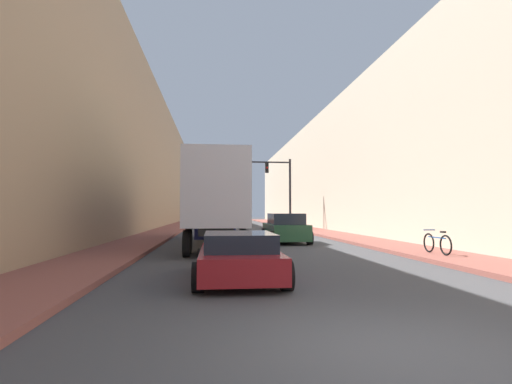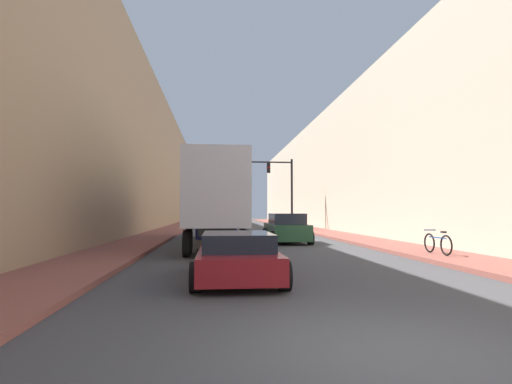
{
  "view_description": "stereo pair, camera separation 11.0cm",
  "coord_description": "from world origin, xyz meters",
  "views": [
    {
      "loc": [
        -2.19,
        -4.6,
        1.7
      ],
      "look_at": [
        -0.63,
        10.15,
        2.41
      ],
      "focal_mm": 28.0,
      "sensor_mm": 36.0,
      "label": 1
    },
    {
      "loc": [
        -2.08,
        -4.61,
        1.7
      ],
      "look_at": [
        -0.63,
        10.15,
        2.41
      ],
      "focal_mm": 28.0,
      "sensor_mm": 36.0,
      "label": 2
    }
  ],
  "objects": [
    {
      "name": "ground_plane",
      "position": [
        0.0,
        0.0,
        0.0
      ],
      "size": [
        200.0,
        200.0,
        0.0
      ],
      "primitive_type": "plane",
      "color": "#424244"
    },
    {
      "name": "sidewalk_right",
      "position": [
        6.08,
        30.0,
        0.07
      ],
      "size": [
        2.62,
        80.0,
        0.15
      ],
      "color": "brown",
      "rests_on": "ground"
    },
    {
      "name": "sidewalk_left",
      "position": [
        -6.08,
        30.0,
        0.07
      ],
      "size": [
        2.62,
        80.0,
        0.15
      ],
      "color": "brown",
      "rests_on": "ground"
    },
    {
      "name": "building_right",
      "position": [
        10.39,
        30.0,
        5.34
      ],
      "size": [
        6.0,
        80.0,
        10.69
      ],
      "color": "beige",
      "rests_on": "ground"
    },
    {
      "name": "building_left",
      "position": [
        -10.39,
        30.0,
        6.66
      ],
      "size": [
        6.0,
        80.0,
        13.31
      ],
      "color": "tan",
      "rests_on": "ground"
    },
    {
      "name": "semi_truck",
      "position": [
        -2.11,
        15.72,
        2.24
      ],
      "size": [
        2.46,
        13.15,
        4.01
      ],
      "color": "silver",
      "rests_on": "ground"
    },
    {
      "name": "sedan_car",
      "position": [
        -1.58,
        5.34,
        0.57
      ],
      "size": [
        2.12,
        4.28,
        1.17
      ],
      "color": "maroon",
      "rests_on": "ground"
    },
    {
      "name": "suv_car",
      "position": [
        1.66,
        16.77,
        0.75
      ],
      "size": [
        2.14,
        4.62,
        1.57
      ],
      "color": "#234C2D",
      "rests_on": "ground"
    },
    {
      "name": "traffic_signal_gantry",
      "position": [
        3.11,
        30.67,
        4.42
      ],
      "size": [
        6.43,
        0.35,
        6.38
      ],
      "color": "black",
      "rests_on": "ground"
    },
    {
      "name": "parked_bicycle",
      "position": [
        5.84,
        9.11,
        0.53
      ],
      "size": [
        0.44,
        1.82,
        0.86
      ],
      "color": "black",
      "rests_on": "sidewalk_right"
    }
  ]
}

